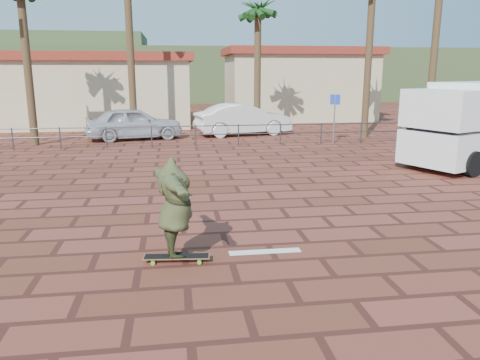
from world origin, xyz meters
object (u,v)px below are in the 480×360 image
object	(u,v)px
skateboarder	(175,208)
car_white	(243,119)
car_silver	(134,123)
campervan	(478,122)
longboard	(177,257)

from	to	relation	value
skateboarder	car_white	xyz separation A→B (m)	(3.75, 17.17, -0.18)
car_silver	car_white	size ratio (longest dim) A/B	0.93
skateboarder	campervan	world-z (taller)	campervan
car_silver	car_white	bearing A→B (deg)	-92.22
skateboarder	car_silver	xyz separation A→B (m)	(-1.99, 16.28, -0.21)
longboard	car_silver	bearing A→B (deg)	102.44
car_silver	car_white	distance (m)	5.80
car_silver	car_white	world-z (taller)	car_white
longboard	skateboarder	distance (m)	0.94
car_white	car_silver	bearing A→B (deg)	87.13
longboard	skateboarder	xyz separation A→B (m)	(0.00, 0.00, 0.94)
skateboarder	campervan	distance (m)	13.47
car_white	campervan	bearing A→B (deg)	-154.07
longboard	campervan	xyz separation A→B (m)	(11.06, 7.67, 1.49)
campervan	car_silver	bearing A→B (deg)	122.22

